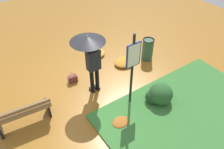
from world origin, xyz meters
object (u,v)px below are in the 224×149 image
(info_sign_post, at_px, (133,63))
(handbag, at_px, (73,79))
(park_bench, at_px, (24,114))
(trash_bin, at_px, (148,49))
(person_with_umbrella, at_px, (90,50))

(info_sign_post, xyz_separation_m, handbag, (0.99, -1.77, -1.32))
(info_sign_post, distance_m, park_bench, 3.12)
(park_bench, distance_m, trash_bin, 4.68)
(person_with_umbrella, bearing_deg, park_bench, 2.41)
(park_bench, bearing_deg, person_with_umbrella, -177.59)
(info_sign_post, height_order, park_bench, info_sign_post)
(person_with_umbrella, height_order, handbag, person_with_umbrella)
(info_sign_post, bearing_deg, handbag, -60.88)
(handbag, xyz_separation_m, trash_bin, (-2.85, 0.38, 0.29))
(info_sign_post, height_order, trash_bin, info_sign_post)
(handbag, height_order, park_bench, park_bench)
(handbag, bearing_deg, info_sign_post, 119.12)
(park_bench, xyz_separation_m, trash_bin, (-4.66, -0.47, 0.02))
(handbag, distance_m, park_bench, 2.02)
(handbag, xyz_separation_m, park_bench, (1.81, 0.86, 0.28))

